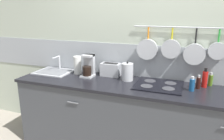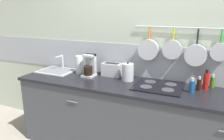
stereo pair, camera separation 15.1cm
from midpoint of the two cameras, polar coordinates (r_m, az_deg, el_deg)
wall_back at (r=2.78m, az=13.30°, el=5.10°), size 7.20×0.16×2.60m
cabinet_base at (r=2.71m, az=10.56°, el=-13.84°), size 3.24×0.64×0.87m
countertop at (r=2.53m, az=11.07°, el=-4.85°), size 3.28×0.66×0.03m
sink_basin at (r=3.18m, az=-12.88°, el=-0.04°), size 0.48×0.40×0.21m
paper_towel_roll at (r=3.00m, az=-7.06°, el=1.38°), size 0.10×0.10×0.24m
coffee_maker at (r=2.87m, az=-4.38°, el=0.75°), size 0.15×0.17×0.29m
toaster at (r=2.87m, az=1.45°, el=0.10°), size 0.27×0.14×0.17m
kettle at (r=2.69m, az=5.74°, el=-0.57°), size 0.14×0.14×0.24m
cooktop at (r=2.57m, az=13.74°, el=-4.11°), size 0.54×0.49×0.01m
bottle_sesame_oil at (r=2.47m, az=21.81°, el=-3.97°), size 0.06×0.06×0.16m
bottle_dish_soap at (r=2.57m, az=23.34°, el=-3.48°), size 0.05×0.05×0.16m
bottle_cooking_wine at (r=2.64m, az=24.87°, el=-2.52°), size 0.06×0.06×0.22m
bottle_hot_sauce at (r=2.72m, az=26.19°, el=-2.80°), size 0.05×0.05×0.15m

